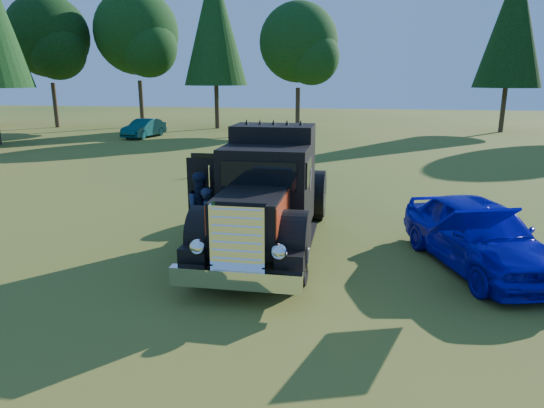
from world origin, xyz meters
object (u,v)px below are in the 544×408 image
Objects in this scene: spectator_near at (209,219)px; spectator_far at (203,210)px; hotrod_coupe at (479,234)px; diamond_t_truck at (267,198)px; distant_teal_car at (144,128)px.

spectator_far reaches higher than spectator_near.
diamond_t_truck is at bearing 174.22° from hotrod_coupe.
diamond_t_truck reaches higher than spectator_near.
diamond_t_truck is 4.57× the size of spectator_near.
spectator_near is at bearing -72.24° from spectator_far.
distant_teal_car is (-11.62, 22.00, -0.13)m from spectator_near.
hotrod_coupe is at bearing -42.63° from distant_teal_car.
hotrod_coupe is at bearing -97.91° from spectator_near.
spectator_far is at bearing 55.20° from spectator_near.
diamond_t_truck is 1.44× the size of hotrod_coupe.
spectator_far is (-6.49, 0.24, 0.17)m from hotrod_coupe.
hotrod_coupe reaches higher than spectator_near.
spectator_near reaches higher than distant_teal_car.
hotrod_coupe is 2.58× the size of spectator_far.
spectator_near is (-1.39, -0.37, -0.50)m from diamond_t_truck.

